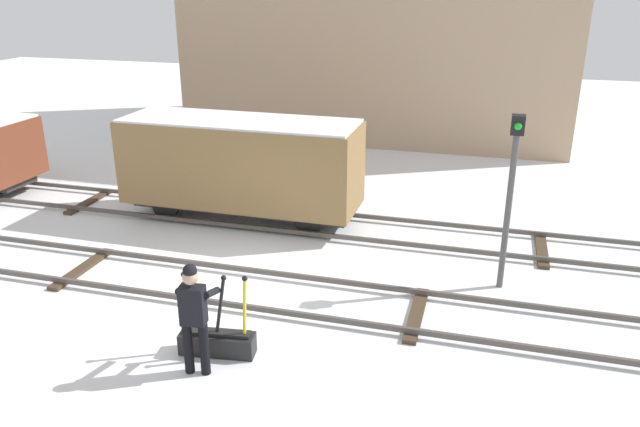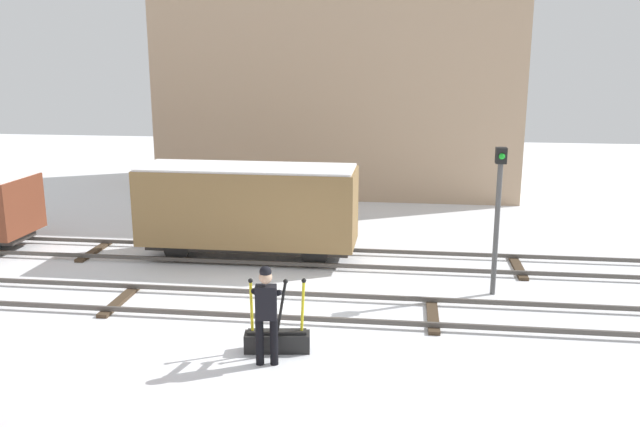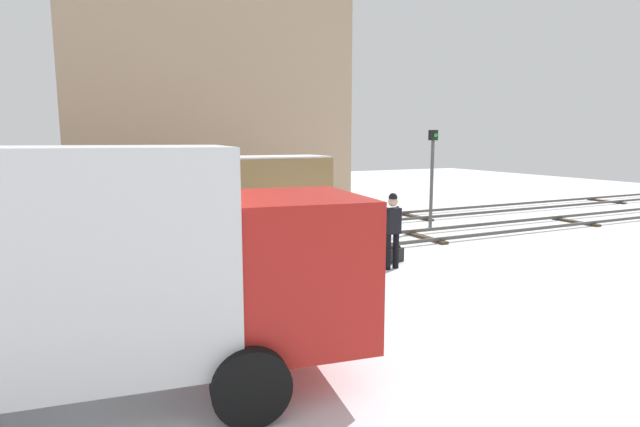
{
  "view_description": "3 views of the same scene",
  "coord_description": "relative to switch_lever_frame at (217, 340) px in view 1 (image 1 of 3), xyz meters",
  "views": [
    {
      "loc": [
        4.51,
        -10.06,
        5.86
      ],
      "look_at": [
        1.26,
        1.53,
        1.22
      ],
      "focal_mm": 35.05,
      "sensor_mm": 36.0,
      "label": 1
    },
    {
      "loc": [
        2.82,
        -13.64,
        5.53
      ],
      "look_at": [
        0.7,
        2.95,
        1.51
      ],
      "focal_mm": 37.53,
      "sensor_mm": 36.0,
      "label": 2
    },
    {
      "loc": [
        -6.41,
        -12.72,
        3.19
      ],
      "look_at": [
        0.76,
        2.07,
        0.72
      ],
      "focal_mm": 28.26,
      "sensor_mm": 36.0,
      "label": 3
    }
  ],
  "objects": [
    {
      "name": "ground_plane",
      "position": [
        -0.52,
        2.06,
        -0.25
      ],
      "size": [
        60.0,
        60.0,
        0.0
      ],
      "primitive_type": "plane",
      "color": "white"
    },
    {
      "name": "track_main_line",
      "position": [
        -0.52,
        2.06,
        -0.14
      ],
      "size": [
        44.0,
        1.94,
        0.18
      ],
      "color": "#4C4742",
      "rests_on": "ground_plane"
    },
    {
      "name": "track_siding_near",
      "position": [
        -0.52,
        5.7,
        -0.13
      ],
      "size": [
        44.0,
        1.94,
        0.18
      ],
      "color": "#4C4742",
      "rests_on": "ground_plane"
    },
    {
      "name": "switch_lever_frame",
      "position": [
        0.0,
        0.0,
        0.0
      ],
      "size": [
        1.28,
        0.52,
        1.45
      ],
      "rotation": [
        0.0,
        0.0,
        0.13
      ],
      "color": "black",
      "rests_on": "ground_plane"
    },
    {
      "name": "rail_worker",
      "position": [
        -0.08,
        -0.55,
        0.83
      ],
      "size": [
        0.6,
        0.75,
        1.88
      ],
      "rotation": [
        0.0,
        0.0,
        0.13
      ],
      "color": "black",
      "rests_on": "ground_plane"
    },
    {
      "name": "signal_post",
      "position": [
        4.45,
        3.67,
        1.91
      ],
      "size": [
        0.24,
        0.32,
        3.47
      ],
      "color": "#4C4C4C",
      "rests_on": "ground_plane"
    },
    {
      "name": "freight_car_near_switch",
      "position": [
        -1.87,
        5.7,
        1.22
      ],
      "size": [
        5.85,
        1.95,
        2.58
      ],
      "rotation": [
        0.0,
        0.0,
        -0.01
      ],
      "color": "#2D2B28",
      "rests_on": "ground_plane"
    }
  ]
}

